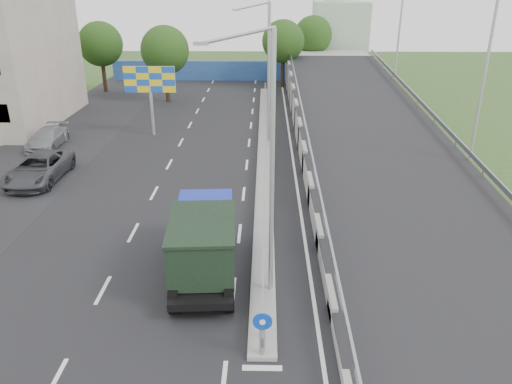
{
  "coord_description": "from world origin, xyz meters",
  "views": [
    {
      "loc": [
        0.04,
        -10.93,
        11.62
      ],
      "look_at": [
        -0.38,
        11.18,
        2.2
      ],
      "focal_mm": 35.0,
      "sensor_mm": 36.0,
      "label": 1
    }
  ],
  "objects_px": {
    "lamp_post_far": "(267,38)",
    "parked_car_c": "(39,168)",
    "billboard": "(150,83)",
    "dump_truck": "(204,241)",
    "lamp_post_mid": "(267,67)",
    "parked_car_d": "(47,138)",
    "church": "(339,31)",
    "sign_bollard": "(262,334)",
    "lamp_post_near": "(267,156)"
  },
  "relations": [
    {
      "from": "dump_truck",
      "to": "church",
      "type": "bearing_deg",
      "value": 72.82
    },
    {
      "from": "church",
      "to": "parked_car_d",
      "type": "xyz_separation_m",
      "value": [
        -26.29,
        -35.3,
        -4.6
      ]
    },
    {
      "from": "sign_bollard",
      "to": "parked_car_d",
      "type": "distance_m",
      "value": 27.8
    },
    {
      "from": "sign_bollard",
      "to": "lamp_post_near",
      "type": "bearing_deg",
      "value": 88.36
    },
    {
      "from": "lamp_post_mid",
      "to": "billboard",
      "type": "bearing_deg",
      "value": 167.62
    },
    {
      "from": "sign_bollard",
      "to": "lamp_post_far",
      "type": "distance_m",
      "value": 44.08
    },
    {
      "from": "billboard",
      "to": "parked_car_c",
      "type": "relative_size",
      "value": 0.93
    },
    {
      "from": "lamp_post_mid",
      "to": "parked_car_d",
      "type": "xyz_separation_m",
      "value": [
        -16.4,
        -1.3,
        -5.1
      ]
    },
    {
      "from": "parked_car_c",
      "to": "dump_truck",
      "type": "bearing_deg",
      "value": -42.22
    },
    {
      "from": "lamp_post_near",
      "to": "parked_car_c",
      "type": "bearing_deg",
      "value": 139.84
    },
    {
      "from": "church",
      "to": "lamp_post_far",
      "type": "bearing_deg",
      "value": -125.24
    },
    {
      "from": "lamp_post_mid",
      "to": "parked_car_d",
      "type": "height_order",
      "value": "lamp_post_mid"
    },
    {
      "from": "parked_car_d",
      "to": "dump_truck",
      "type": "bearing_deg",
      "value": -52.34
    },
    {
      "from": "sign_bollard",
      "to": "dump_truck",
      "type": "xyz_separation_m",
      "value": [
        -2.48,
        5.16,
        0.58
      ]
    },
    {
      "from": "dump_truck",
      "to": "lamp_post_mid",
      "type": "bearing_deg",
      "value": 78.25
    },
    {
      "from": "lamp_post_near",
      "to": "lamp_post_mid",
      "type": "distance_m",
      "value": 20.0
    },
    {
      "from": "dump_truck",
      "to": "parked_car_c",
      "type": "distance_m",
      "value": 15.68
    },
    {
      "from": "lamp_post_far",
      "to": "parked_car_c",
      "type": "height_order",
      "value": "lamp_post_far"
    },
    {
      "from": "sign_bollard",
      "to": "lamp_post_mid",
      "type": "relative_size",
      "value": 0.17
    },
    {
      "from": "lamp_post_far",
      "to": "parked_car_d",
      "type": "bearing_deg",
      "value": -127.59
    },
    {
      "from": "billboard",
      "to": "dump_truck",
      "type": "bearing_deg",
      "value": -72.49
    },
    {
      "from": "lamp_post_mid",
      "to": "church",
      "type": "distance_m",
      "value": 35.41
    },
    {
      "from": "lamp_post_far",
      "to": "parked_car_c",
      "type": "bearing_deg",
      "value": -116.72
    },
    {
      "from": "sign_bollard",
      "to": "dump_truck",
      "type": "distance_m",
      "value": 5.76
    },
    {
      "from": "church",
      "to": "billboard",
      "type": "distance_m",
      "value": 37.23
    },
    {
      "from": "lamp_post_mid",
      "to": "parked_car_c",
      "type": "distance_m",
      "value": 17.02
    },
    {
      "from": "parked_car_d",
      "to": "parked_car_c",
      "type": "bearing_deg",
      "value": -72.34
    },
    {
      "from": "church",
      "to": "billboard",
      "type": "relative_size",
      "value": 2.51
    },
    {
      "from": "lamp_post_mid",
      "to": "church",
      "type": "xyz_separation_m",
      "value": [
        9.89,
        34.0,
        -0.5
      ]
    },
    {
      "from": "lamp_post_far",
      "to": "church",
      "type": "relative_size",
      "value": 0.73
    },
    {
      "from": "lamp_post_mid",
      "to": "dump_truck",
      "type": "xyz_separation_m",
      "value": [
        -2.59,
        -18.66,
        -4.19
      ]
    },
    {
      "from": "church",
      "to": "billboard",
      "type": "height_order",
      "value": "church"
    },
    {
      "from": "lamp_post_near",
      "to": "parked_car_d",
      "type": "height_order",
      "value": "lamp_post_near"
    },
    {
      "from": "parked_car_d",
      "to": "lamp_post_far",
      "type": "bearing_deg",
      "value": 51.59
    },
    {
      "from": "lamp_post_mid",
      "to": "parked_car_c",
      "type": "relative_size",
      "value": 1.71
    },
    {
      "from": "sign_bollard",
      "to": "parked_car_c",
      "type": "xyz_separation_m",
      "value": [
        -14.02,
        15.75,
        -0.21
      ]
    },
    {
      "from": "parked_car_c",
      "to": "lamp_post_near",
      "type": "bearing_deg",
      "value": -39.84
    },
    {
      "from": "lamp_post_near",
      "to": "lamp_post_mid",
      "type": "bearing_deg",
      "value": 90.0
    },
    {
      "from": "lamp_post_far",
      "to": "sign_bollard",
      "type": "bearing_deg",
      "value": -90.14
    },
    {
      "from": "lamp_post_near",
      "to": "billboard",
      "type": "height_order",
      "value": "lamp_post_near"
    },
    {
      "from": "lamp_post_near",
      "to": "dump_truck",
      "type": "height_order",
      "value": "lamp_post_near"
    },
    {
      "from": "church",
      "to": "parked_car_c",
      "type": "distance_m",
      "value": 48.66
    },
    {
      "from": "lamp_post_far",
      "to": "dump_truck",
      "type": "bearing_deg",
      "value": -93.84
    },
    {
      "from": "lamp_post_mid",
      "to": "lamp_post_far",
      "type": "xyz_separation_m",
      "value": [
        0.0,
        20.0,
        0.0
      ]
    },
    {
      "from": "parked_car_d",
      "to": "sign_bollard",
      "type": "bearing_deg",
      "value": -54.96
    },
    {
      "from": "billboard",
      "to": "dump_truck",
      "type": "xyz_separation_m",
      "value": [
        6.52,
        -20.66,
        -2.57
      ]
    },
    {
      "from": "lamp_post_far",
      "to": "billboard",
      "type": "height_order",
      "value": "lamp_post_far"
    },
    {
      "from": "billboard",
      "to": "parked_car_d",
      "type": "height_order",
      "value": "billboard"
    },
    {
      "from": "lamp_post_mid",
      "to": "church",
      "type": "bearing_deg",
      "value": 73.78
    },
    {
      "from": "lamp_post_far",
      "to": "parked_car_c",
      "type": "distance_m",
      "value": 31.82
    }
  ]
}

